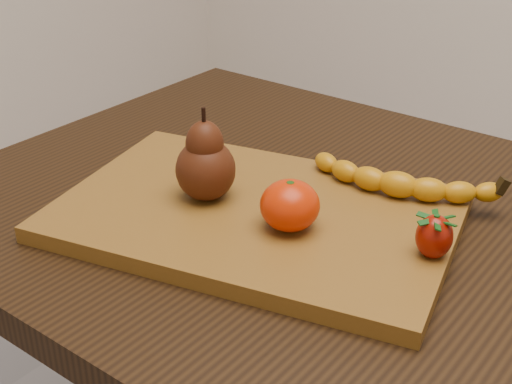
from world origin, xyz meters
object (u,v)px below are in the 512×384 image
Objects in this scene: pear at (205,154)px; mandarin at (290,205)px; table at (343,289)px; cutting_board at (256,215)px.

mandarin is (0.12, 0.00, -0.03)m from pear.
table is at bearing 72.92° from mandarin.
cutting_board is at bearing 13.03° from pear.
pear is (-0.06, -0.01, 0.07)m from cutting_board.
mandarin is at bearing 0.09° from pear.
pear is 1.68× the size of mandarin.
cutting_board is at bearing 165.86° from mandarin.
mandarin is at bearing -27.64° from cutting_board.
pear reaches higher than mandarin.
pear reaches higher than table.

